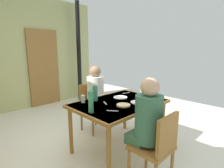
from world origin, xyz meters
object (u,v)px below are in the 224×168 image
at_px(dining_table, 119,107).
at_px(serving_bowl_center, 146,98).
at_px(chair_far_diner, 92,104).
at_px(person_near_diner, 148,117).
at_px(person_far_diner, 96,90).
at_px(water_bottle_green_near, 95,93).
at_px(water_bottle_green_far, 91,101).
at_px(chair_near_diner, 157,146).

bearing_deg(dining_table, serving_bowl_center, -27.66).
distance_m(dining_table, chair_far_diner, 0.85).
height_order(person_near_diner, person_far_diner, same).
height_order(person_far_diner, water_bottle_green_near, person_far_diner).
xyz_separation_m(person_far_diner, water_bottle_green_near, (-0.33, -0.38, 0.09)).
distance_m(chair_far_diner, serving_bowl_center, 1.09).
height_order(person_near_diner, water_bottle_green_far, person_near_diner).
distance_m(water_bottle_green_near, water_bottle_green_far, 0.50).
height_order(chair_near_diner, person_far_diner, person_far_diner).
bearing_deg(person_near_diner, chair_near_diner, -90.00).
distance_m(person_far_diner, serving_bowl_center, 0.93).
relative_size(dining_table, water_bottle_green_far, 4.31).
bearing_deg(water_bottle_green_far, chair_far_diner, 51.81).
height_order(dining_table, person_near_diner, person_near_diner).
xyz_separation_m(chair_near_diner, serving_bowl_center, (0.67, 0.61, 0.27)).
xyz_separation_m(chair_far_diner, person_near_diner, (-0.40, -1.50, 0.28)).
bearing_deg(chair_far_diner, water_bottle_green_near, 57.34).
bearing_deg(person_far_diner, person_near_diner, 73.52).
bearing_deg(dining_table, chair_far_diner, 81.37).
distance_m(person_far_diner, water_bottle_green_near, 0.51).
bearing_deg(serving_bowl_center, water_bottle_green_far, 170.93).
distance_m(person_near_diner, serving_bowl_center, 0.82).
bearing_deg(serving_bowl_center, chair_near_diner, -137.44).
relative_size(chair_near_diner, serving_bowl_center, 5.12).
distance_m(chair_far_diner, person_far_diner, 0.31).
bearing_deg(person_far_diner, water_bottle_green_near, 48.98).
height_order(chair_near_diner, water_bottle_green_near, water_bottle_green_near).
height_order(chair_far_diner, person_near_diner, person_near_diner).
bearing_deg(water_bottle_green_near, person_near_diner, -94.19).
bearing_deg(person_near_diner, chair_far_diner, 74.94).
height_order(chair_near_diner, serving_bowl_center, chair_near_diner).
xyz_separation_m(person_near_diner, water_bottle_green_near, (0.07, 0.98, 0.09)).
distance_m(water_bottle_green_far, serving_bowl_center, 0.97).
bearing_deg(water_bottle_green_near, chair_far_diner, 57.34).
bearing_deg(person_near_diner, water_bottle_green_near, 85.81).
height_order(person_far_diner, serving_bowl_center, person_far_diner).
relative_size(chair_far_diner, serving_bowl_center, 5.12).
bearing_deg(water_bottle_green_far, serving_bowl_center, -9.07).
bearing_deg(chair_far_diner, water_bottle_green_far, 51.81).
bearing_deg(person_far_diner, serving_bowl_center, 106.67).
distance_m(person_far_diner, water_bottle_green_far, 1.01).
distance_m(chair_far_diner, water_bottle_green_far, 1.18).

